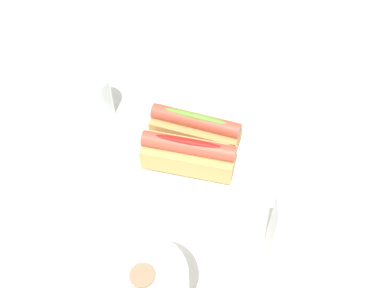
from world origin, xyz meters
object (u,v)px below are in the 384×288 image
(napkin_box, at_px, (310,238))
(water_glass, at_px, (94,98))
(serving_bowl, at_px, (192,157))
(hotdog_back, at_px, (188,154))
(hotdog_front, at_px, (195,129))

(napkin_box, bearing_deg, water_glass, -35.94)
(serving_bowl, xyz_separation_m, water_glass, (0.21, -0.05, 0.02))
(serving_bowl, height_order, water_glass, water_glass)
(hotdog_back, relative_size, napkin_box, 1.04)
(serving_bowl, relative_size, hotdog_back, 1.76)
(hotdog_back, height_order, water_glass, hotdog_back)
(hotdog_back, relative_size, water_glass, 1.73)
(serving_bowl, height_order, hotdog_front, hotdog_front)
(serving_bowl, xyz_separation_m, hotdog_back, (-0.00, 0.03, 0.04))
(hotdog_front, relative_size, water_glass, 1.70)
(serving_bowl, distance_m, hotdog_back, 0.05)
(hotdog_back, distance_m, napkin_box, 0.23)
(serving_bowl, distance_m, water_glass, 0.22)
(serving_bowl, xyz_separation_m, hotdog_front, (0.00, -0.03, 0.04))
(napkin_box, bearing_deg, serving_bowl, -42.56)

